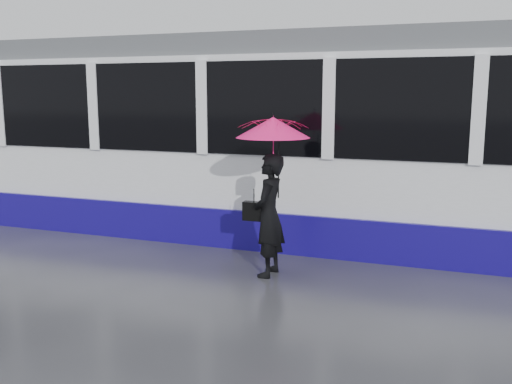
% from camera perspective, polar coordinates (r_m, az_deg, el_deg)
% --- Properties ---
extents(ground, '(90.00, 90.00, 0.00)m').
position_cam_1_polar(ground, '(8.10, -7.81, -7.66)').
color(ground, '#2E2E33').
rests_on(ground, ground).
extents(rails, '(34.00, 1.51, 0.02)m').
position_cam_1_polar(rails, '(10.28, -1.25, -3.72)').
color(rails, '#3F3D38').
rests_on(rails, ground).
extents(tram, '(26.00, 2.56, 3.35)m').
position_cam_1_polar(tram, '(9.43, 11.90, 4.87)').
color(tram, white).
rests_on(tram, ground).
extents(woman, '(0.40, 0.61, 1.64)m').
position_cam_1_polar(woman, '(7.57, 1.30, -2.36)').
color(woman, black).
rests_on(woman, ground).
extents(umbrella, '(0.98, 0.98, 1.11)m').
position_cam_1_polar(umbrella, '(7.41, 1.70, 5.03)').
color(umbrella, '#E01266').
rests_on(umbrella, ground).
extents(handbag, '(0.30, 0.13, 0.43)m').
position_cam_1_polar(handbag, '(7.65, -0.20, -1.92)').
color(handbag, black).
rests_on(handbag, ground).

